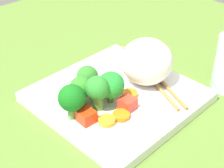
{
  "coord_description": "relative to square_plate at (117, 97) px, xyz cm",
  "views": [
    {
      "loc": [
        -35.76,
        34.9,
        38.08
      ],
      "look_at": [
        0.41,
        0.8,
        3.85
      ],
      "focal_mm": 55.81,
      "sensor_mm": 36.0,
      "label": 1
    }
  ],
  "objects": [
    {
      "name": "rice_mound",
      "position": [
        -0.93,
        -6.45,
        5.11
      ],
      "size": [
        9.62,
        9.68,
        8.36
      ],
      "primitive_type": "ellipsoid",
      "rotation": [
        0.0,
        0.0,
        0.02
      ],
      "color": "white",
      "rests_on": "square_plate"
    },
    {
      "name": "carrot_slice_2",
      "position": [
        -5.39,
        4.24,
        1.3
      ],
      "size": [
        3.76,
        3.76,
        0.76
      ],
      "primitive_type": "cylinder",
      "rotation": [
        0.0,
        0.0,
        0.42
      ],
      "color": "orange",
      "rests_on": "square_plate"
    },
    {
      "name": "square_plate",
      "position": [
        0.0,
        0.0,
        0.0
      ],
      "size": [
        26.45,
        26.45,
        1.85
      ],
      "primitive_type": "cube",
      "rotation": [
        0.0,
        0.0,
        0.03
      ],
      "color": "white",
      "rests_on": "ground_plane"
    },
    {
      "name": "pepper_chunk_1",
      "position": [
        -4.45,
        1.85,
        1.92
      ],
      "size": [
        2.69,
        2.55,
        1.99
      ],
      "primitive_type": "cube",
      "rotation": [
        0.0,
        0.0,
        1.64
      ],
      "color": "red",
      "rests_on": "square_plate"
    },
    {
      "name": "broccoli_floret_1",
      "position": [
        -1.36,
        2.7,
        4.47
      ],
      "size": [
        4.55,
        4.55,
        5.9
      ],
      "color": "#5CA13C",
      "rests_on": "square_plate"
    },
    {
      "name": "carrot_slice_1",
      "position": [
        -2.31,
        -0.85,
        1.32
      ],
      "size": [
        3.45,
        3.45,
        0.79
      ],
      "primitive_type": "cylinder",
      "rotation": [
        0.0,
        0.0,
        0.3
      ],
      "color": "orange",
      "rests_on": "square_plate"
    },
    {
      "name": "carrot_slice_0",
      "position": [
        -4.78,
        6.82,
        1.32
      ],
      "size": [
        3.81,
        3.81,
        0.79
      ],
      "primitive_type": "cylinder",
      "rotation": [
        0.0,
        0.0,
        2.55
      ],
      "color": "orange",
      "rests_on": "square_plate"
    },
    {
      "name": "chicken_piece_0",
      "position": [
        0.59,
        0.9,
        1.9
      ],
      "size": [
        4.11,
        4.34,
        1.95
      ],
      "primitive_type": "ellipsoid",
      "rotation": [
        0.0,
        0.0,
        1.24
      ],
      "color": "tan",
      "rests_on": "square_plate"
    },
    {
      "name": "broccoli_floret_3",
      "position": [
        -0.15,
        9.79,
        4.61
      ],
      "size": [
        4.38,
        4.38,
        6.1
      ],
      "color": "#599A3C",
      "rests_on": "square_plate"
    },
    {
      "name": "ground_plane",
      "position": [
        0.0,
        0.0,
        -1.93
      ],
      "size": [
        110.0,
        110.0,
        2.0
      ],
      "primitive_type": "cube",
      "color": "#5A7F30"
    },
    {
      "name": "chopstick_pair",
      "position": [
        -0.5,
        -8.57,
        1.25
      ],
      "size": [
        22.47,
        10.48,
        0.66
      ],
      "rotation": [
        0.0,
        0.0,
        5.91
      ],
      "color": "#A4773E",
      "rests_on": "square_plate"
    },
    {
      "name": "pepper_chunk_0",
      "position": [
        -2.28,
        8.92,
        1.97
      ],
      "size": [
        2.85,
        2.59,
        2.1
      ],
      "primitive_type": "cube",
      "rotation": [
        0.0,
        0.0,
        3.1
      ],
      "color": "red",
      "rests_on": "square_plate"
    },
    {
      "name": "broccoli_floret_4",
      "position": [
        1.84,
        6.5,
        4.06
      ],
      "size": [
        3.79,
        3.79,
        5.21
      ],
      "color": "#579C4A",
      "rests_on": "square_plate"
    },
    {
      "name": "chicken_piece_2",
      "position": [
        1.16,
        4.19,
        1.92
      ],
      "size": [
        3.43,
        3.16,
        1.99
      ],
      "primitive_type": "ellipsoid",
      "rotation": [
        0.0,
        0.0,
        2.69
      ],
      "color": "tan",
      "rests_on": "square_plate"
    },
    {
      "name": "broccoli_floret_0",
      "position": [
        3.86,
        3.43,
        3.84
      ],
      "size": [
        3.82,
        3.82,
        5.13
      ],
      "color": "#65A444",
      "rests_on": "square_plate"
    },
    {
      "name": "broccoli_floret_2",
      "position": [
        -1.17,
        5.53,
        4.86
      ],
      "size": [
        4.0,
        4.0,
        6.37
      ],
      "color": "#5F9F3C",
      "rests_on": "square_plate"
    },
    {
      "name": "chicken_piece_1",
      "position": [
        2.62,
        0.83,
        1.79
      ],
      "size": [
        2.75,
        2.1,
        1.73
      ],
      "primitive_type": "ellipsoid",
      "rotation": [
        0.0,
        0.0,
        0.09
      ],
      "color": "tan",
      "rests_on": "square_plate"
    }
  ]
}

